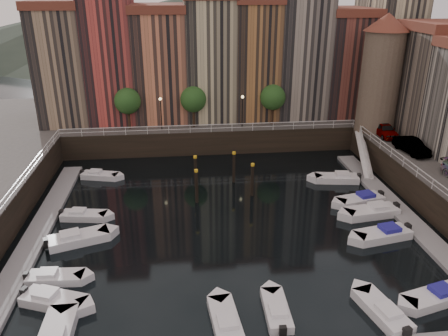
{
  "coord_description": "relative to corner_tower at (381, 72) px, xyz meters",
  "views": [
    {
      "loc": [
        -3.94,
        -34.87,
        19.5
      ],
      "look_at": [
        0.28,
        4.0,
        3.19
      ],
      "focal_mm": 35.0,
      "sensor_mm": 36.0,
      "label": 1
    }
  ],
  "objects": [
    {
      "name": "ground",
      "position": [
        -20.0,
        -14.5,
        -10.19
      ],
      "size": [
        200.0,
        200.0,
        0.0
      ],
      "primitive_type": "plane",
      "color": "black",
      "rests_on": "ground"
    },
    {
      "name": "quay_far",
      "position": [
        -20.0,
        11.5,
        -8.69
      ],
      "size": [
        80.0,
        20.0,
        3.0
      ],
      "primitive_type": "cube",
      "color": "black",
      "rests_on": "ground"
    },
    {
      "name": "dock_left",
      "position": [
        -36.2,
        -15.5,
        -10.02
      ],
      "size": [
        2.0,
        28.0,
        0.35
      ],
      "primitive_type": "cube",
      "color": "gray",
      "rests_on": "ground"
    },
    {
      "name": "dock_right",
      "position": [
        -3.8,
        -15.5,
        -10.02
      ],
      "size": [
        2.0,
        28.0,
        0.35
      ],
      "primitive_type": "cube",
      "color": "gray",
      "rests_on": "ground"
    },
    {
      "name": "mountains",
      "position": [
        -18.28,
        95.5,
        -2.28
      ],
      "size": [
        145.0,
        100.0,
        18.0
      ],
      "color": "#2D382D",
      "rests_on": "ground"
    },
    {
      "name": "far_terrace",
      "position": [
        -16.69,
        9.0,
        0.76
      ],
      "size": [
        48.7,
        10.3,
        17.5
      ],
      "color": "#957B5F",
      "rests_on": "quay_far"
    },
    {
      "name": "corner_tower",
      "position": [
        0.0,
        0.0,
        0.0
      ],
      "size": [
        5.2,
        5.2,
        13.8
      ],
      "color": "#6B5B4C",
      "rests_on": "quay_right"
    },
    {
      "name": "promenade_trees",
      "position": [
        -21.33,
        3.7,
        -3.61
      ],
      "size": [
        21.2,
        3.2,
        5.2
      ],
      "color": "black",
      "rests_on": "quay_far"
    },
    {
      "name": "street_lamps",
      "position": [
        -21.0,
        2.7,
        -4.3
      ],
      "size": [
        10.36,
        0.36,
        4.18
      ],
      "color": "black",
      "rests_on": "quay_far"
    },
    {
      "name": "railings",
      "position": [
        -20.0,
        -9.62,
        -6.41
      ],
      "size": [
        36.08,
        34.04,
        0.52
      ],
      "color": "white",
      "rests_on": "ground"
    },
    {
      "name": "gangway",
      "position": [
        -2.9,
        -4.5,
        -8.28
      ],
      "size": [
        2.78,
        8.32,
        3.73
      ],
      "color": "white",
      "rests_on": "ground"
    },
    {
      "name": "mooring_pilings",
      "position": [
        -20.0,
        -9.03,
        -8.54
      ],
      "size": [
        5.95,
        4.72,
        3.78
      ],
      "color": "black",
      "rests_on": "ground"
    },
    {
      "name": "boat_left_0",
      "position": [
        -32.68,
        -25.06,
        -9.84
      ],
      "size": [
        4.71,
        3.14,
        1.06
      ],
      "rotation": [
        0.0,
        0.0,
        -0.37
      ],
      "color": "silver",
      "rests_on": "ground"
    },
    {
      "name": "boat_left_1",
      "position": [
        -33.19,
        -22.52,
        -9.87
      ],
      "size": [
        4.23,
        1.75,
        0.96
      ],
      "rotation": [
        0.0,
        0.0,
        -0.06
      ],
      "color": "silver",
      "rests_on": "ground"
    },
    {
      "name": "boat_left_2",
      "position": [
        -32.59,
        -17.46,
        -9.8
      ],
      "size": [
        5.19,
        3.27,
        1.17
      ],
      "rotation": [
        0.0,
        0.0,
        0.32
      ],
      "color": "silver",
      "rests_on": "ground"
    },
    {
      "name": "boat_left_3",
      "position": [
        -32.88,
        -13.4,
        -9.86
      ],
      "size": [
        4.36,
        2.14,
        0.98
      ],
      "rotation": [
        0.0,
        0.0,
        -0.15
      ],
      "color": "silver",
      "rests_on": "ground"
    },
    {
      "name": "boat_left_4",
      "position": [
        -32.83,
        -4.28,
        -9.87
      ],
      "size": [
        4.33,
        2.47,
        0.97
      ],
      "rotation": [
        0.0,
        0.0,
        -0.25
      ],
      "color": "silver",
      "rests_on": "ground"
    },
    {
      "name": "boat_right_0",
      "position": [
        -7.4,
        -27.51,
        -9.83
      ],
      "size": [
        4.79,
        2.75,
        1.07
      ],
      "rotation": [
        0.0,
        0.0,
        3.4
      ],
      "color": "silver",
      "rests_on": "ground"
    },
    {
      "name": "boat_right_1",
      "position": [
        -7.29,
        -19.53,
        -9.8
      ],
      "size": [
        5.17,
        2.69,
        1.16
      ],
      "rotation": [
        0.0,
        0.0,
        3.33
      ],
      "color": "silver",
      "rests_on": "ground"
    },
    {
      "name": "boat_right_2",
      "position": [
        -6.57,
        -15.66,
        -9.79
      ],
      "size": [
        5.33,
        2.53,
        1.2
      ],
      "rotation": [
        0.0,
        0.0,
        3.27
      ],
      "color": "silver",
      "rests_on": "ground"
    },
    {
      "name": "boat_right_3",
      "position": [
        -6.64,
        -13.17,
        -9.82
      ],
      "size": [
        5.0,
        2.74,
        1.12
      ],
      "rotation": [
        0.0,
        0.0,
        3.36
      ],
      "color": "silver",
      "rests_on": "ground"
    },
    {
      "name": "boat_right_4",
      "position": [
        -7.11,
        -7.94,
        -9.82
      ],
      "size": [
        5.0,
        2.45,
        1.12
      ],
      "rotation": [
        0.0,
        0.0,
        2.99
      ],
      "color": "silver",
      "rests_on": "ground"
    },
    {
      "name": "boat_near_1",
      "position": [
        -21.55,
        -28.29,
        -9.84
      ],
      "size": [
        2.01,
        4.59,
        1.04
      ],
      "rotation": [
        0.0,
        0.0,
        1.66
      ],
      "color": "silver",
      "rests_on": "ground"
    },
    {
      "name": "boat_near_2",
      "position": [
        -18.19,
        -27.63,
        -9.87
      ],
      "size": [
        1.63,
        4.18,
        0.95
      ],
      "rotation": [
        0.0,
        0.0,
        1.54
      ],
      "color": "silver",
      "rests_on": "ground"
    },
    {
      "name": "boat_near_3",
      "position": [
        -11.48,
        -28.46,
        -9.84
      ],
      "size": [
        2.63,
        4.76,
        1.07
      ],
      "rotation": [
        0.0,
        0.0,
        1.8
      ],
      "color": "silver",
      "rests_on": "ground"
    },
    {
      "name": "car_a",
      "position": [
        0.22,
        -2.52,
        -6.39
      ],
      "size": [
        1.97,
        4.75,
        1.61
      ],
      "primitive_type": "imported",
      "rotation": [
        0.0,
        0.0,
        -0.02
      ],
      "color": "gray",
      "rests_on": "quay_right"
    },
    {
      "name": "car_b",
      "position": [
        0.55,
        -8.22,
        -6.42
      ],
      "size": [
        2.25,
        4.9,
        1.56
      ],
      "primitive_type": "imported",
      "rotation": [
        0.0,
        0.0,
        0.13
      ],
      "color": "gray",
      "rests_on": "quay_right"
    }
  ]
}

